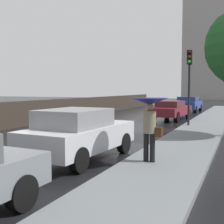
# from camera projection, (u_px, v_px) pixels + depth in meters

# --- Properties ---
(sidewalk_strip) EXTENTS (2.20, 60.00, 0.14)m
(sidewalk_strip) POSITION_uv_depth(u_px,v_px,m) (153.00, 176.00, 7.00)
(sidewalk_strip) COLOR slate
(sidewalk_strip) RESTS_ON ground
(car_silver_mid_road) EXTENTS (2.07, 4.10, 1.50)m
(car_silver_mid_road) POSITION_uv_depth(u_px,v_px,m) (79.00, 133.00, 8.90)
(car_silver_mid_road) COLOR #B2B5BA
(car_silver_mid_road) RESTS_ON ground
(car_maroon_far_ahead) EXTENTS (2.04, 4.42, 1.30)m
(car_maroon_far_ahead) POSITION_uv_depth(u_px,v_px,m) (171.00, 110.00, 20.17)
(car_maroon_far_ahead) COLOR maroon
(car_maroon_far_ahead) RESTS_ON ground
(car_blue_behind_camera) EXTENTS (2.01, 3.98, 1.38)m
(car_blue_behind_camera) POSITION_uv_depth(u_px,v_px,m) (189.00, 104.00, 27.45)
(car_blue_behind_camera) COLOR navy
(car_blue_behind_camera) RESTS_ON ground
(pedestrian_with_umbrella_near) EXTENTS (0.97, 0.97, 1.71)m
(pedestrian_with_umbrella_near) POSITION_uv_depth(u_px,v_px,m) (150.00, 112.00, 7.96)
(pedestrian_with_umbrella_near) COLOR black
(pedestrian_with_umbrella_near) RESTS_ON sidewalk_strip
(traffic_light) EXTENTS (0.26, 0.39, 3.99)m
(traffic_light) POSITION_uv_depth(u_px,v_px,m) (189.00, 73.00, 15.99)
(traffic_light) COLOR black
(traffic_light) RESTS_ON sidewalk_strip
(distant_tower) EXTENTS (13.77, 10.31, 36.88)m
(distant_tower) POSITION_uv_depth(u_px,v_px,m) (216.00, 20.00, 60.75)
(distant_tower) COLOR #9E9993
(distant_tower) RESTS_ON ground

